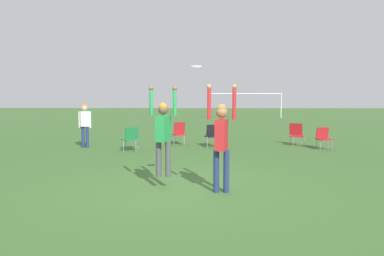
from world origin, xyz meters
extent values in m
plane|color=#3D662D|center=(0.00, 0.00, 0.00)|extent=(120.00, 120.00, 0.00)
cylinder|color=#4C4C51|center=(-0.49, 0.09, 0.64)|extent=(0.12, 0.12, 0.77)
cylinder|color=#4C4C51|center=(-0.29, 0.09, 0.64)|extent=(0.12, 0.12, 0.77)
cube|color=green|center=(-0.39, 0.09, 1.30)|extent=(0.30, 0.48, 0.55)
sphere|color=brown|center=(-0.39, 0.09, 1.70)|extent=(0.21, 0.21, 0.21)
sphere|color=orange|center=(-0.39, 0.09, 1.76)|extent=(0.18, 0.18, 0.18)
cylinder|color=green|center=(-0.64, 0.09, 1.86)|extent=(0.08, 0.08, 0.58)
sphere|color=brown|center=(-0.64, 0.09, 2.15)|extent=(0.10, 0.10, 0.10)
cylinder|color=green|center=(-0.14, 0.09, 1.86)|extent=(0.08, 0.08, 0.58)
sphere|color=brown|center=(-0.14, 0.09, 2.15)|extent=(0.10, 0.10, 0.10)
cylinder|color=navy|center=(0.73, -0.22, 0.44)|extent=(0.12, 0.12, 0.89)
cylinder|color=navy|center=(0.94, -0.22, 0.44)|extent=(0.12, 0.12, 0.89)
cube|color=red|center=(0.84, -0.22, 1.20)|extent=(0.31, 0.50, 0.63)
sphere|color=#9E704C|center=(0.84, -0.22, 1.66)|extent=(0.24, 0.24, 0.24)
sphere|color=olive|center=(0.84, -0.22, 1.73)|extent=(0.20, 0.20, 0.20)
cylinder|color=red|center=(0.58, -0.22, 1.84)|extent=(0.08, 0.08, 0.66)
sphere|color=#9E704C|center=(0.58, -0.22, 2.18)|extent=(0.10, 0.10, 0.10)
cylinder|color=red|center=(1.09, -0.22, 1.84)|extent=(0.08, 0.08, 0.66)
sphere|color=#9E704C|center=(1.09, -0.22, 2.18)|extent=(0.10, 0.10, 0.10)
cylinder|color=white|center=(0.31, -0.18, 2.59)|extent=(0.24, 0.24, 0.06)
cylinder|color=gray|center=(0.68, 6.59, 0.22)|extent=(0.02, 0.02, 0.44)
cylinder|color=gray|center=(1.13, 6.59, 0.22)|extent=(0.02, 0.02, 0.44)
cylinder|color=gray|center=(0.68, 7.04, 0.22)|extent=(0.02, 0.02, 0.44)
cylinder|color=gray|center=(1.13, 7.04, 0.22)|extent=(0.02, 0.02, 0.44)
cube|color=black|center=(0.91, 6.82, 0.43)|extent=(0.70, 0.70, 0.04)
cube|color=black|center=(0.91, 7.06, 0.66)|extent=(0.53, 0.31, 0.44)
cylinder|color=gray|center=(4.16, 7.22, 0.20)|extent=(0.02, 0.02, 0.40)
cylinder|color=gray|center=(4.60, 7.22, 0.20)|extent=(0.02, 0.02, 0.40)
cylinder|color=gray|center=(4.16, 7.66, 0.20)|extent=(0.02, 0.02, 0.40)
cylinder|color=gray|center=(4.60, 7.66, 0.20)|extent=(0.02, 0.02, 0.40)
cube|color=#B21E23|center=(4.38, 7.44, 0.38)|extent=(0.70, 0.70, 0.04)
cube|color=#B21E23|center=(4.38, 7.69, 0.65)|extent=(0.53, 0.33, 0.50)
cylinder|color=gray|center=(4.87, 6.03, 0.20)|extent=(0.02, 0.02, 0.41)
cylinder|color=gray|center=(5.30, 6.03, 0.20)|extent=(0.02, 0.02, 0.41)
cylinder|color=gray|center=(4.87, 6.46, 0.20)|extent=(0.02, 0.02, 0.41)
cylinder|color=gray|center=(5.30, 6.46, 0.20)|extent=(0.02, 0.02, 0.41)
cube|color=#B21E23|center=(5.08, 6.24, 0.39)|extent=(0.61, 0.61, 0.04)
cube|color=#B21E23|center=(5.08, 6.48, 0.61)|extent=(0.51, 0.22, 0.42)
cylinder|color=gray|center=(-2.37, 5.49, 0.21)|extent=(0.02, 0.02, 0.43)
cylinder|color=gray|center=(-1.92, 5.49, 0.21)|extent=(0.02, 0.02, 0.43)
cylinder|color=gray|center=(-2.37, 5.95, 0.21)|extent=(0.02, 0.02, 0.43)
cylinder|color=gray|center=(-1.92, 5.95, 0.21)|extent=(0.02, 0.02, 0.43)
cube|color=#1E753D|center=(-2.14, 5.72, 0.41)|extent=(0.75, 0.75, 0.04)
cube|color=#1E753D|center=(-2.14, 5.97, 0.64)|extent=(0.49, 0.41, 0.42)
cylinder|color=gray|center=(-0.66, 7.32, 0.22)|extent=(0.02, 0.02, 0.44)
cylinder|color=gray|center=(-0.26, 7.32, 0.22)|extent=(0.02, 0.02, 0.44)
cylinder|color=gray|center=(-0.66, 7.73, 0.22)|extent=(0.02, 0.02, 0.44)
cylinder|color=gray|center=(-0.26, 7.73, 0.22)|extent=(0.02, 0.02, 0.44)
cube|color=#B21E23|center=(-0.46, 7.53, 0.42)|extent=(0.63, 0.63, 0.04)
cube|color=#B21E23|center=(-0.46, 7.75, 0.68)|extent=(0.48, 0.31, 0.49)
cylinder|color=navy|center=(-4.18, 6.61, 0.42)|extent=(0.12, 0.12, 0.83)
cylinder|color=navy|center=(-4.02, 6.61, 0.42)|extent=(0.12, 0.12, 0.83)
cube|color=white|center=(-4.10, 6.61, 1.13)|extent=(0.42, 0.37, 0.59)
sphere|color=beige|center=(-4.10, 6.61, 1.56)|extent=(0.23, 0.23, 0.23)
sphere|color=orange|center=(-4.10, 6.61, 1.62)|extent=(0.19, 0.19, 0.19)
cylinder|color=white|center=(-4.31, 6.61, 1.11)|extent=(0.08, 0.08, 0.62)
sphere|color=beige|center=(-4.31, 6.61, 0.80)|extent=(0.10, 0.10, 0.10)
cylinder|color=white|center=(-3.89, 6.61, 1.11)|extent=(0.08, 0.08, 0.62)
sphere|color=beige|center=(-3.89, 6.61, 0.80)|extent=(0.10, 0.10, 0.10)
cylinder|color=white|center=(1.17, 28.12, 1.15)|extent=(0.10, 0.10, 2.30)
cylinder|color=white|center=(8.17, 28.12, 1.15)|extent=(0.10, 0.10, 2.30)
cylinder|color=white|center=(4.67, 28.12, 2.30)|extent=(7.00, 0.10, 0.10)
camera|label=1|loc=(0.39, -7.85, 1.97)|focal=35.00mm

